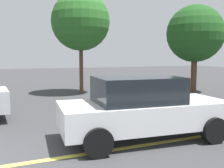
# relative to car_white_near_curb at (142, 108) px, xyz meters

# --- Properties ---
(lane_marking_centre) EXTENTS (28.00, 0.16, 0.01)m
(lane_marking_centre) POSITION_rel_car_white_near_curb_xyz_m (-1.11, -0.47, -0.79)
(lane_marking_centre) COLOR #E0D14C
(car_white_near_curb) EXTENTS (4.37, 2.23, 1.59)m
(car_white_near_curb) POSITION_rel_car_white_near_curb_xyz_m (0.00, 0.00, 0.00)
(car_white_near_curb) COLOR white
(car_white_near_curb) RESTS_ON ground_plane
(tree_centre_verge) EXTENTS (3.20, 3.20, 5.58)m
(tree_centre_verge) POSITION_rel_car_white_near_curb_xyz_m (0.80, 8.27, 3.17)
(tree_centre_verge) COLOR #513823
(tree_centre_verge) RESTS_ON ground_plane
(tree_right_verge) EXTENTS (3.26, 3.26, 5.00)m
(tree_right_verge) POSITION_rel_car_white_near_curb_xyz_m (7.01, 6.34, 2.56)
(tree_right_verge) COLOR #513823
(tree_right_verge) RESTS_ON ground_plane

